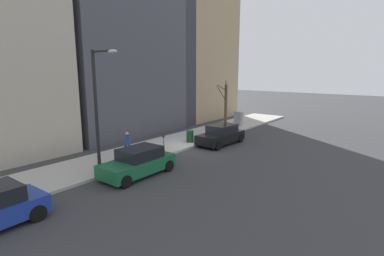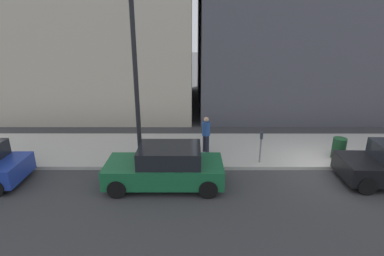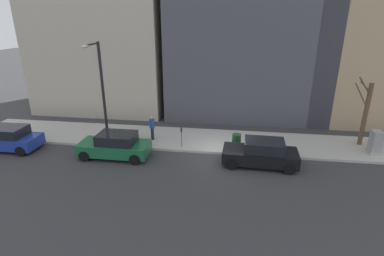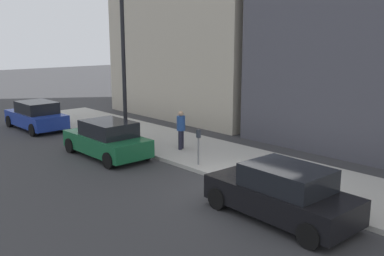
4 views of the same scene
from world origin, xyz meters
name	(u,v)px [view 2 (image 2 of 4)]	position (x,y,z in m)	size (l,w,h in m)	color
ground_plane	(331,170)	(0.00, 0.00, 0.00)	(120.00, 120.00, 0.00)	#38383A
sidewalk	(312,149)	(2.00, 0.00, 0.07)	(4.00, 36.00, 0.15)	#B2AFA8
parked_car_green	(166,167)	(-1.20, 6.58, 0.74)	(1.92, 4.20, 1.52)	#196038
parking_meter	(261,144)	(0.45, 2.81, 0.98)	(0.14, 0.10, 1.35)	slate
streetlamp	(134,70)	(0.28, 7.81, 4.02)	(1.97, 0.32, 6.50)	black
trash_bin	(339,148)	(0.90, -0.66, 0.60)	(0.56, 0.56, 0.90)	#14381E
pedestrian_near_meter	(206,133)	(1.50, 5.02, 1.09)	(0.37, 0.36, 1.66)	#1E1E2D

